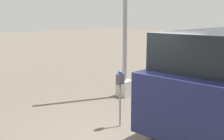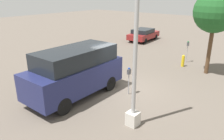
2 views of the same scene
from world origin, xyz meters
name	(u,v)px [view 2 (image 2 of 2)]	position (x,y,z in m)	size (l,w,h in m)	color
ground_plane	(124,89)	(0.00, 0.00, 0.00)	(80.00, 80.00, 0.00)	#60564C
parking_meter_near	(129,75)	(0.38, 0.54, 1.05)	(0.21, 0.12, 1.43)	#9E9EA3
parking_meter_far	(188,47)	(-6.69, 0.66, 1.16)	(0.21, 0.12, 1.57)	#9E9EA3
lamp_post	(135,71)	(2.48, 2.26, 2.21)	(0.44, 0.44, 6.76)	beige
parked_van	(75,71)	(2.14, -1.37, 1.29)	(5.01, 2.15, 2.39)	navy
car_distant	(143,34)	(-11.16, -5.86, 0.67)	(4.25, 2.18, 1.25)	maroon
street_tree	(215,12)	(-5.27, 2.55, 3.79)	(2.50, 2.50, 5.07)	#513823
fire_hydrant	(183,61)	(-5.59, 0.85, 0.41)	(0.20, 0.20, 0.82)	gold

